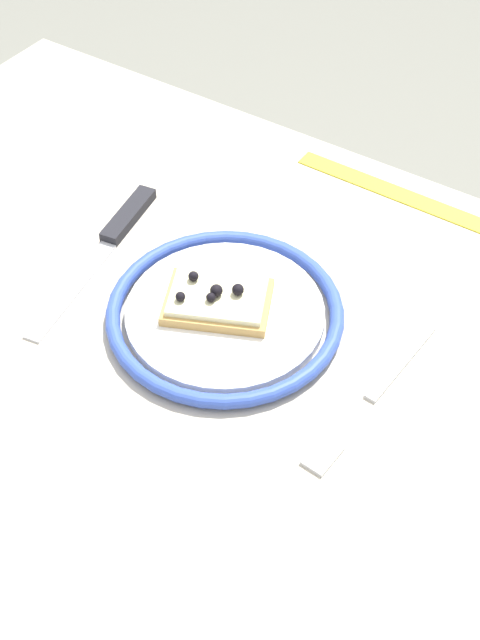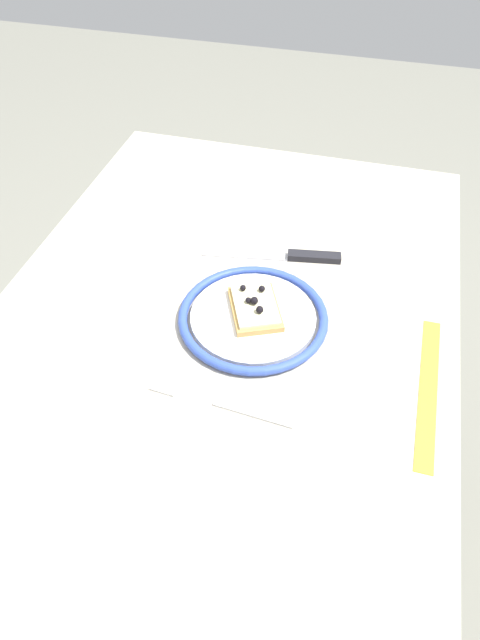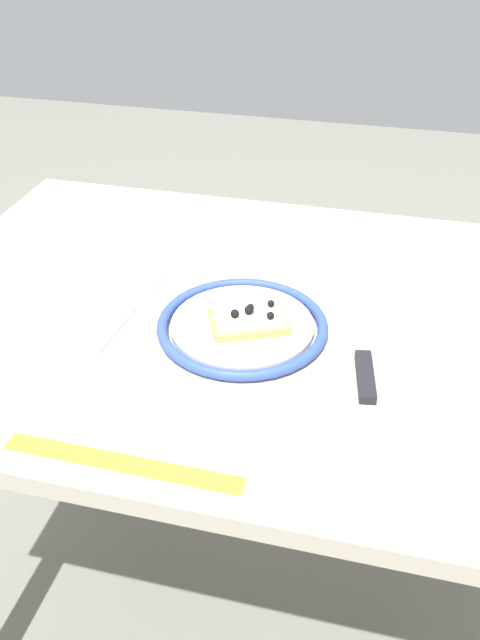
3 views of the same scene
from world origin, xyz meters
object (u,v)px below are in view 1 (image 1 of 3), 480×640
fork (373,394)px  measuring_tape (405,196)px  dining_table (193,418)px  pizza_slice_near (217,299)px  plate (225,313)px  knife (114,234)px

fork → measuring_tape: fork is taller
dining_table → measuring_tape: bearing=-103.3°
pizza_slice_near → measuring_tape: bearing=-106.0°
dining_table → pizza_slice_near: (0.00, -0.05, 0.13)m
pizza_slice_near → fork: bearing=177.8°
plate → measuring_tape: 0.27m
dining_table → pizza_slice_near: pizza_slice_near is taller
knife → pizza_slice_near: bearing=168.3°
pizza_slice_near → dining_table: bearing=91.5°
dining_table → measuring_tape: measuring_tape is taller
knife → dining_table: bearing=152.0°
fork → measuring_tape: (0.10, -0.27, -0.00)m
fork → measuring_tape: 0.29m
dining_table → plate: 0.13m
dining_table → plate: size_ratio=4.42×
pizza_slice_near → knife: size_ratio=0.50×
knife → measuring_tape: size_ratio=0.91×
plate → fork: size_ratio=1.13×
fork → measuring_tape: size_ratio=0.77×
dining_table → measuring_tape: (-0.07, -0.31, 0.11)m
dining_table → pizza_slice_near: 0.14m
plate → measuring_tape: plate is taller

